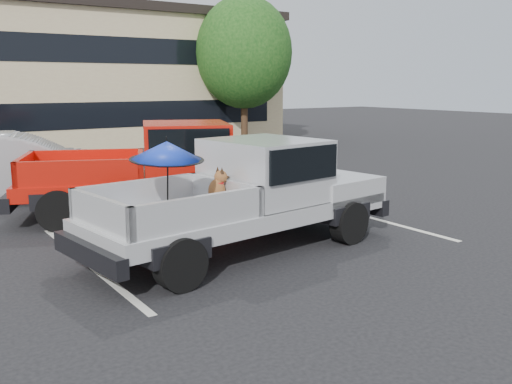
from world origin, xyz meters
TOP-DOWN VIEW (x-y plane):
  - ground at (0.00, 0.00)m, footprint 90.00×90.00m
  - stripe_left at (-3.00, 2.00)m, footprint 0.12×5.00m
  - stripe_right at (3.00, 2.00)m, footprint 0.12×5.00m
  - motel_building at (2.00, 20.99)m, footprint 20.40×8.40m
  - tree_right at (9.00, 16.00)m, footprint 4.46×4.46m
  - tree_back at (6.00, 24.00)m, footprint 4.68×4.68m
  - silver_pickup at (-0.28, 1.29)m, footprint 5.89×2.67m
  - red_pickup at (-0.24, 4.34)m, footprint 6.40×4.26m
  - silver_sedan at (-2.75, 7.90)m, footprint 5.30×3.06m

SIDE VIEW (x-z plane):
  - ground at x=0.00m, z-range 0.00..0.00m
  - stripe_left at x=-3.00m, z-range 0.00..0.01m
  - stripe_right at x=3.00m, z-range 0.00..0.01m
  - silver_sedan at x=-2.75m, z-range 0.00..1.65m
  - silver_pickup at x=-0.28m, z-range 0.02..2.08m
  - red_pickup at x=-0.24m, z-range 0.09..2.09m
  - motel_building at x=2.00m, z-range 0.06..6.36m
  - tree_right at x=9.00m, z-range 0.82..7.60m
  - tree_back at x=6.00m, z-range 0.86..7.97m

